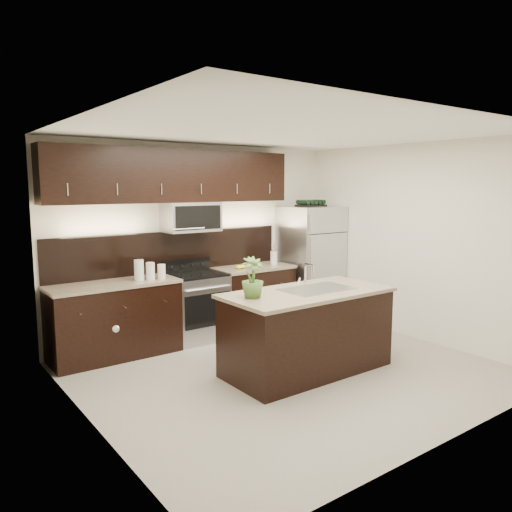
{
  "coord_description": "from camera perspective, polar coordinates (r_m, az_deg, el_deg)",
  "views": [
    {
      "loc": [
        -3.57,
        -4.21,
        2.12
      ],
      "look_at": [
        -0.07,
        0.55,
        1.29
      ],
      "focal_mm": 35.0,
      "sensor_mm": 36.0,
      "label": 1
    }
  ],
  "objects": [
    {
      "name": "french_press",
      "position": [
        7.54,
        2.05,
        -0.12
      ],
      "size": [
        0.11,
        0.11,
        0.31
      ],
      "rotation": [
        0.0,
        0.0,
        -0.06
      ],
      "color": "silver",
      "rests_on": "counter_run"
    },
    {
      "name": "counter_run",
      "position": [
        6.87,
        -8.31,
        -5.96
      ],
      "size": [
        3.51,
        0.65,
        0.94
      ],
      "color": "black",
      "rests_on": "ground"
    },
    {
      "name": "plant",
      "position": [
        5.28,
        -0.4,
        -2.48
      ],
      "size": [
        0.27,
        0.27,
        0.43
      ],
      "primitive_type": "imported",
      "rotation": [
        0.0,
        0.0,
        -0.13
      ],
      "color": "#426528",
      "rests_on": "island"
    },
    {
      "name": "island",
      "position": [
        5.81,
        5.84,
        -8.5
      ],
      "size": [
        1.96,
        0.96,
        0.94
      ],
      "color": "black",
      "rests_on": "ground"
    },
    {
      "name": "canisters",
      "position": [
        6.45,
        -12.28,
        -1.65
      ],
      "size": [
        0.38,
        0.17,
        0.26
      ],
      "rotation": [
        0.0,
        0.0,
        -0.23
      ],
      "color": "silver",
      "rests_on": "counter_run"
    },
    {
      "name": "ground",
      "position": [
        5.91,
        3.8,
        -13.02
      ],
      "size": [
        4.5,
        4.5,
        0.0
      ],
      "primitive_type": "plane",
      "color": "gray",
      "rests_on": "ground"
    },
    {
      "name": "bananas",
      "position": [
        7.13,
        -2.09,
        -1.29
      ],
      "size": [
        0.2,
        0.18,
        0.05
      ],
      "primitive_type": "ellipsoid",
      "rotation": [
        0.0,
        0.0,
        0.3
      ],
      "color": "yellow",
      "rests_on": "counter_run"
    },
    {
      "name": "room_walls",
      "position": [
        5.43,
        3.32,
        3.53
      ],
      "size": [
        4.52,
        4.02,
        2.71
      ],
      "color": "beige",
      "rests_on": "ground"
    },
    {
      "name": "wine_rack",
      "position": [
        7.93,
        6.29,
        6.0
      ],
      "size": [
        0.44,
        0.27,
        0.1
      ],
      "color": "black",
      "rests_on": "refrigerator"
    },
    {
      "name": "refrigerator",
      "position": [
        8.02,
        6.19,
        -0.78
      ],
      "size": [
        0.87,
        0.78,
        1.8
      ],
      "primitive_type": "cube",
      "color": "#B2B2B7",
      "rests_on": "ground"
    },
    {
      "name": "sink_faucet",
      "position": [
        5.8,
        6.94,
        -3.62
      ],
      "size": [
        0.84,
        0.5,
        0.28
      ],
      "color": "silver",
      "rests_on": "island"
    },
    {
      "name": "upper_fixtures",
      "position": [
        6.81,
        -8.99,
        8.09
      ],
      "size": [
        3.49,
        0.4,
        1.66
      ],
      "color": "black",
      "rests_on": "counter_run"
    }
  ]
}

